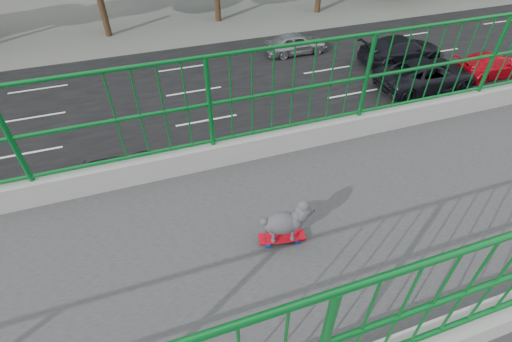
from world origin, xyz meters
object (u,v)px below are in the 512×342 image
object	(u,v)px
car_4	(296,43)
car_7	(491,65)
skateboard	(282,238)
car_2	(426,75)
poodle	(286,221)
car_3	(401,50)
car_5	(410,171)
car_6	(99,183)

from	to	relation	value
car_4	car_7	bearing A→B (deg)	-124.62
skateboard	car_4	world-z (taller)	skateboard
car_2	car_7	size ratio (longest dim) A/B	1.23
car_4	car_7	size ratio (longest dim) A/B	0.86
skateboard	poodle	world-z (taller)	poodle
car_3	car_5	size ratio (longest dim) A/B	1.09
skateboard	poodle	distance (m)	0.25
poodle	car_4	xyz separation A→B (m)	(-18.82, 8.77, -6.63)
car_4	car_5	size ratio (longest dim) A/B	0.81
car_4	car_3	bearing A→B (deg)	-120.08
poodle	car_2	size ratio (longest dim) A/B	0.09
poodle	car_6	distance (m)	11.80
poodle	car_2	world-z (taller)	poodle
poodle	car_3	size ratio (longest dim) A/B	0.10
skateboard	car_7	xyz separation A→B (m)	(-12.41, 18.06, -6.39)
car_2	car_6	xyz separation A→B (m)	(3.20, -16.84, -0.09)
skateboard	car_6	xyz separation A→B (m)	(-9.21, -3.21, -6.37)
poodle	car_2	xyz separation A→B (m)	(-12.42, 13.60, -6.53)
poodle	car_6	xyz separation A→B (m)	(-9.22, -3.24, -6.61)
car_2	car_5	bearing A→B (deg)	138.24
car_3	car_7	distance (m)	4.93
skateboard	car_3	size ratio (longest dim) A/B	0.09
car_6	car_7	bearing A→B (deg)	98.55
skateboard	car_7	world-z (taller)	skateboard
skateboard	car_7	distance (m)	22.83
car_6	poodle	bearing A→B (deg)	19.36
car_5	car_7	bearing A→B (deg)	122.24
skateboard	car_7	bearing A→B (deg)	135.57
car_5	car_6	xyz separation A→B (m)	(-3.20, -11.13, -0.11)
car_3	car_5	distance (m)	11.54
skateboard	car_5	xyz separation A→B (m)	(-6.01, 7.92, -6.25)
car_4	car_7	distance (m)	11.26
car_6	car_7	world-z (taller)	car_6
car_6	car_7	distance (m)	21.51
car_3	car_7	size ratio (longest dim) A/B	1.17
car_3	car_6	bearing A→B (deg)	110.06
car_4	car_5	bearing A→B (deg)	176.08
skateboard	car_5	bearing A→B (deg)	138.29
skateboard	car_4	xyz separation A→B (m)	(-18.81, 8.79, -6.39)
skateboard	car_6	world-z (taller)	skateboard
skateboard	poodle	bearing A→B (deg)	90.00
skateboard	car_3	distance (m)	22.10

